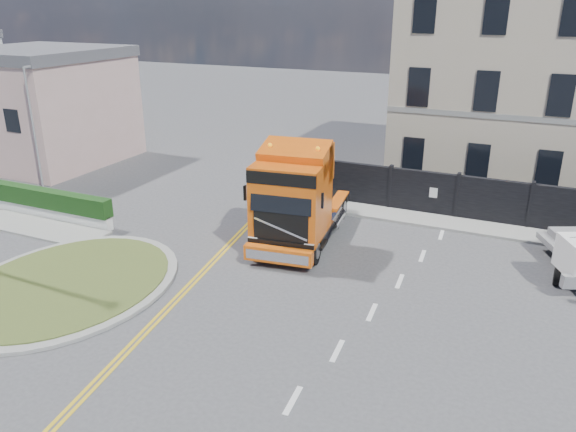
% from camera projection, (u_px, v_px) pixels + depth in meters
% --- Properties ---
extents(ground, '(120.00, 120.00, 0.00)m').
position_uv_depth(ground, '(291.00, 288.00, 18.95)').
color(ground, '#424244').
rests_on(ground, ground).
extents(traffic_island, '(6.80, 6.80, 0.17)m').
position_uv_depth(traffic_island, '(67.00, 284.00, 19.06)').
color(traffic_island, gray).
rests_on(traffic_island, ground).
extents(hedge_wall, '(8.00, 0.55, 1.35)m').
position_uv_depth(hedge_wall, '(38.00, 201.00, 24.96)').
color(hedge_wall, silver).
rests_on(hedge_wall, ground).
extents(pavement_side, '(8.50, 1.80, 0.10)m').
position_uv_depth(pavement_side, '(21.00, 224.00, 24.27)').
color(pavement_side, gray).
rests_on(pavement_side, ground).
extents(seaside_bldg_pink, '(8.00, 8.00, 6.00)m').
position_uv_depth(seaside_bldg_pink, '(45.00, 111.00, 33.23)').
color(seaside_bldg_pink, '#CBA39E').
rests_on(seaside_bldg_pink, ground).
extents(hoarding_fence, '(18.80, 0.25, 2.00)m').
position_uv_depth(hoarding_fence, '(519.00, 205.00, 23.74)').
color(hoarding_fence, black).
rests_on(hoarding_fence, ground).
extents(georgian_building, '(12.30, 10.30, 12.80)m').
position_uv_depth(georgian_building, '(530.00, 70.00, 28.62)').
color(georgian_building, '#BFAE98').
rests_on(georgian_building, ground).
extents(pavement_far, '(20.00, 1.60, 0.12)m').
position_uv_depth(pavement_far, '(500.00, 231.00, 23.52)').
color(pavement_far, gray).
rests_on(pavement_far, ground).
extents(truck, '(3.36, 7.05, 4.07)m').
position_uv_depth(truck, '(296.00, 202.00, 21.67)').
color(truck, black).
rests_on(truck, ground).
extents(lamppost_slim, '(0.26, 0.51, 6.24)m').
position_uv_depth(lamppost_slim, '(32.00, 118.00, 27.62)').
color(lamppost_slim, gray).
rests_on(lamppost_slim, ground).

